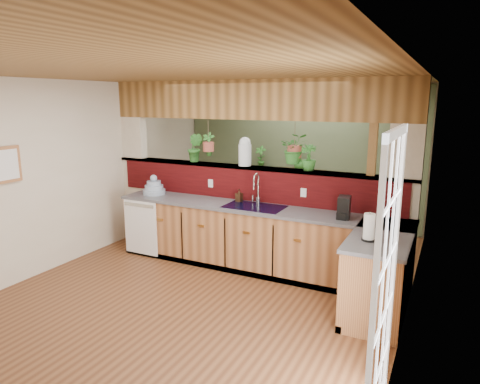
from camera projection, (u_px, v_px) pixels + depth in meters
The scene contains 28 objects.
ground at pixel (203, 292), 5.27m from camera, with size 4.60×7.00×0.01m, color brown.
ceiling at pixel (198, 75), 4.72m from camera, with size 4.60×7.00×0.01m, color brown.
wall_back at pixel (298, 155), 8.06m from camera, with size 4.60×0.02×2.60m, color beige.
wall_left at pixel (61, 174), 6.00m from camera, with size 0.02×7.00×2.60m, color beige.
wall_right at pixel (411, 212), 3.99m from camera, with size 0.02×7.00×2.60m, color beige.
pass_through_partition at pixel (251, 180), 6.19m from camera, with size 4.60×0.21×2.60m.
pass_through_ledge at pixel (250, 167), 6.16m from camera, with size 4.60×0.21×0.04m, color brown.
header_beam at pixel (250, 100), 5.96m from camera, with size 4.60×0.15×0.55m, color brown.
sage_backwall at pixel (298, 155), 8.04m from camera, with size 4.55×0.02×2.55m, color #546545.
countertop at pixel (292, 247), 5.57m from camera, with size 4.14×1.52×0.90m.
dishwasher at pixel (141, 227), 6.40m from camera, with size 0.58×0.03×0.82m.
navy_sink at pixel (254, 212), 5.84m from camera, with size 0.82×0.50×0.18m.
french_door at pixel (385, 291), 2.92m from camera, with size 0.06×1.02×2.16m, color white.
framed_print at pixel (7, 165), 5.23m from camera, with size 0.04×0.35×0.45m.
faucet at pixel (257, 187), 5.93m from camera, with size 0.20×0.19×0.44m.
dish_stack at pixel (154, 188), 6.58m from camera, with size 0.35×0.35×0.30m.
soap_dispenser at pixel (239, 195), 6.09m from camera, with size 0.08×0.08×0.18m, color #3D2716.
coffee_maker at pixel (344, 208), 5.24m from camera, with size 0.14×0.24×0.27m.
paper_towel at pixel (369, 228), 4.40m from camera, with size 0.14×0.14×0.31m.
glass_jar at pixel (245, 151), 6.15m from camera, with size 0.19×0.19×0.41m.
ledge_plant_left at pixel (195, 148), 6.51m from camera, with size 0.24×0.19×0.44m, color #2A6924.
ledge_plant_right at pixel (309, 158), 5.74m from camera, with size 0.20×0.20×0.35m, color #2A6924.
hanging_plant_a at pixel (208, 137), 6.37m from camera, with size 0.20×0.16×0.48m.
hanging_plant_b at pixel (295, 135), 5.77m from camera, with size 0.46×0.43×0.54m.
shelving_console at pixel (280, 198), 8.12m from camera, with size 1.67×0.45×1.11m, color black.
shelf_plant_a at pixel (261, 157), 8.14m from camera, with size 0.22×0.15×0.41m, color #2A6924.
shelf_plant_b at pixel (300, 159), 7.79m from camera, with size 0.24×0.24×0.43m, color #2A6924.
floor_plant at pixel (312, 229), 6.66m from camera, with size 0.62×0.54×0.69m, color #2A6924.
Camera 1 is at (2.59, -4.17, 2.34)m, focal length 32.00 mm.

